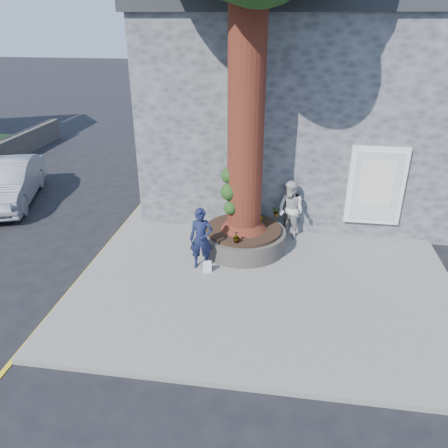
# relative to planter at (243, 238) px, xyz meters

# --- Properties ---
(ground) EXTENTS (120.00, 120.00, 0.00)m
(ground) POSITION_rel_planter_xyz_m (-0.80, -2.00, -0.41)
(ground) COLOR black
(ground) RESTS_ON ground
(pavement) EXTENTS (9.00, 8.00, 0.12)m
(pavement) POSITION_rel_planter_xyz_m (0.70, -1.00, -0.35)
(pavement) COLOR slate
(pavement) RESTS_ON ground
(yellow_line) EXTENTS (0.10, 30.00, 0.01)m
(yellow_line) POSITION_rel_planter_xyz_m (-3.85, -1.00, -0.41)
(yellow_line) COLOR yellow
(yellow_line) RESTS_ON ground
(stone_shop) EXTENTS (10.30, 8.30, 6.30)m
(stone_shop) POSITION_rel_planter_xyz_m (1.70, 5.20, 2.75)
(stone_shop) COLOR #46484B
(stone_shop) RESTS_ON ground
(planter) EXTENTS (2.30, 2.30, 0.60)m
(planter) POSITION_rel_planter_xyz_m (0.00, 0.00, 0.00)
(planter) COLOR black
(planter) RESTS_ON pavement
(man) EXTENTS (0.62, 0.44, 1.59)m
(man) POSITION_rel_planter_xyz_m (-0.93, -1.17, 0.50)
(man) COLOR #131936
(man) RESTS_ON pavement
(woman) EXTENTS (1.04, 1.02, 1.68)m
(woman) POSITION_rel_planter_xyz_m (1.24, 0.84, 0.55)
(woman) COLOR beige
(woman) RESTS_ON pavement
(shopping_bag) EXTENTS (0.23, 0.19, 0.28)m
(shopping_bag) POSITION_rel_planter_xyz_m (-0.75, -1.40, -0.15)
(shopping_bag) COLOR white
(shopping_bag) RESTS_ON pavement
(car_silver) EXTENTS (2.87, 4.69, 1.46)m
(car_silver) POSITION_rel_planter_xyz_m (-8.39, 2.30, 0.32)
(car_silver) COLOR #999AA1
(car_silver) RESTS_ON ground
(plant_a) EXTENTS (0.22, 0.20, 0.35)m
(plant_a) POSITION_rel_planter_xyz_m (-0.05, 0.85, 0.48)
(plant_a) COLOR gray
(plant_a) RESTS_ON planter
(plant_b) EXTENTS (0.25, 0.25, 0.34)m
(plant_b) POSITION_rel_planter_xyz_m (0.42, 0.07, 0.48)
(plant_b) COLOR gray
(plant_b) RESTS_ON planter
(plant_c) EXTENTS (0.21, 0.21, 0.31)m
(plant_c) POSITION_rel_planter_xyz_m (-0.09, -0.85, 0.46)
(plant_c) COLOR gray
(plant_c) RESTS_ON planter
(plant_d) EXTENTS (0.33, 0.35, 0.31)m
(plant_d) POSITION_rel_planter_xyz_m (0.85, 0.85, 0.46)
(plant_d) COLOR gray
(plant_d) RESTS_ON planter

